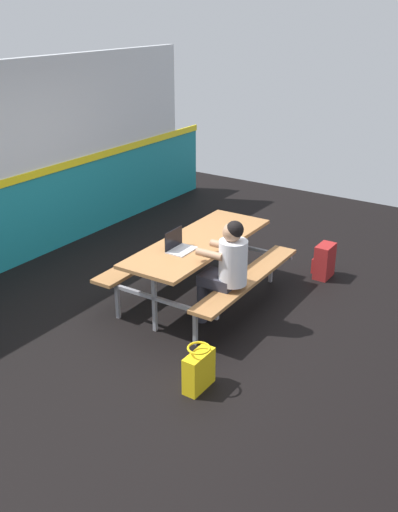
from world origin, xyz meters
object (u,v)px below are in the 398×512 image
Objects in this scene: student_nearer at (226,265)px; backpack_dark at (324,261)px; tote_bag_bright at (199,370)px; picnic_table_main at (199,254)px; laptop_silver at (179,246)px.

student_nearer reaches higher than backpack_dark.
student_nearer is 1.29m from tote_bag_bright.
picnic_table_main is 4.90× the size of tote_bag_bright.
student_nearer is at bearing -88.02° from laptop_silver.
laptop_silver reaches higher than picnic_table_main.
picnic_table_main is 1.74× the size of student_nearer.
backpack_dark is 2.82m from tote_bag_bright.
laptop_silver is 0.75× the size of tote_bag_bright.
student_nearer is 2.74× the size of backpack_dark.
student_nearer is 0.60m from laptop_silver.
backpack_dark is at bearing -35.47° from picnic_table_main.
tote_bag_bright is (-1.10, -0.99, -0.59)m from laptop_silver.
laptop_silver is at bearing 42.12° from tote_bag_bright.
picnic_table_main is 6.49× the size of laptop_silver.
student_nearer reaches higher than picnic_table_main.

